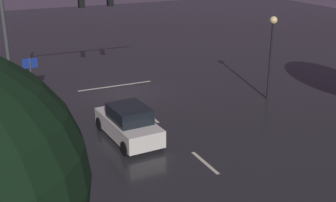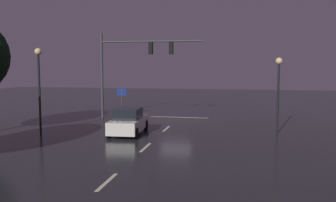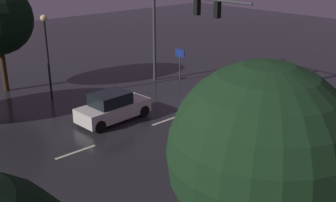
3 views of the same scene
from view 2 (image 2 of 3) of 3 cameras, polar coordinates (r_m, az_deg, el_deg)
ground_plane at (r=29.60m, az=1.22°, el=-3.05°), size 80.00×80.00×0.00m
traffic_signal_assembly at (r=30.72m, az=-5.59°, el=6.57°), size 8.70×0.47×7.16m
lane_dash_far at (r=25.72m, az=-0.25°, el=-4.36°), size 0.16×2.20×0.01m
lane_dash_mid at (r=19.97m, az=-3.55°, el=-7.27°), size 0.16×2.20×0.01m
lane_dash_near at (r=14.44m, az=-9.56°, el=-12.40°), size 0.16×2.20×0.01m
stop_bar at (r=31.37m, az=1.76°, el=-2.56°), size 5.00×0.16×0.01m
car_approaching at (r=23.87m, az=-6.25°, el=-3.24°), size 2.12×4.45×1.70m
street_lamp_left_kerb at (r=24.53m, az=16.94°, el=3.09°), size 0.44×0.44×4.96m
street_lamp_right_kerb at (r=25.01m, az=-19.59°, el=3.88°), size 0.44×0.44×5.56m
route_sign at (r=32.56m, az=-7.27°, el=0.82°), size 0.90×0.09×2.45m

